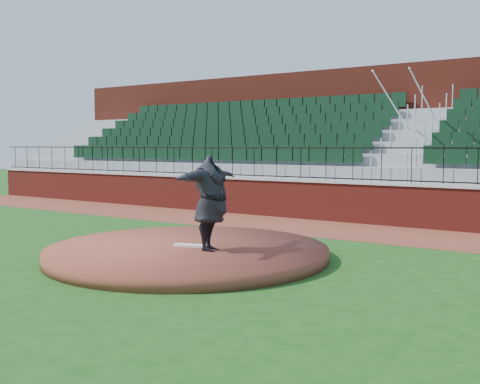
# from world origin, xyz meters

# --- Properties ---
(ground) EXTENTS (90.00, 90.00, 0.00)m
(ground) POSITION_xyz_m (0.00, 0.00, 0.00)
(ground) COLOR #194915
(ground) RESTS_ON ground
(warning_track) EXTENTS (34.00, 3.20, 0.01)m
(warning_track) POSITION_xyz_m (0.00, 5.40, 0.01)
(warning_track) COLOR brown
(warning_track) RESTS_ON ground
(field_wall) EXTENTS (34.00, 0.35, 1.20)m
(field_wall) POSITION_xyz_m (0.00, 7.00, 0.60)
(field_wall) COLOR maroon
(field_wall) RESTS_ON ground
(wall_cap) EXTENTS (34.00, 0.45, 0.10)m
(wall_cap) POSITION_xyz_m (0.00, 7.00, 1.25)
(wall_cap) COLOR #B7B7B7
(wall_cap) RESTS_ON field_wall
(wall_railing) EXTENTS (34.00, 0.05, 1.00)m
(wall_railing) POSITION_xyz_m (0.00, 7.00, 1.80)
(wall_railing) COLOR black
(wall_railing) RESTS_ON wall_cap
(seating_stands) EXTENTS (34.00, 5.10, 4.60)m
(seating_stands) POSITION_xyz_m (0.00, 9.72, 2.30)
(seating_stands) COLOR gray
(seating_stands) RESTS_ON ground
(concourse_wall) EXTENTS (34.00, 0.50, 5.50)m
(concourse_wall) POSITION_xyz_m (0.00, 12.52, 2.75)
(concourse_wall) COLOR maroon
(concourse_wall) RESTS_ON ground
(pitchers_mound) EXTENTS (5.91, 5.91, 0.25)m
(pitchers_mound) POSITION_xyz_m (-0.25, -0.09, 0.12)
(pitchers_mound) COLOR brown
(pitchers_mound) RESTS_ON ground
(pitching_rubber) EXTENTS (0.70, 0.37, 0.05)m
(pitching_rubber) POSITION_xyz_m (-0.19, -0.10, 0.27)
(pitching_rubber) COLOR white
(pitching_rubber) RESTS_ON pitchers_mound
(pitcher) EXTENTS (1.08, 2.45, 1.93)m
(pitcher) POSITION_xyz_m (0.46, -0.22, 1.21)
(pitcher) COLOR black
(pitcher) RESTS_ON pitchers_mound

